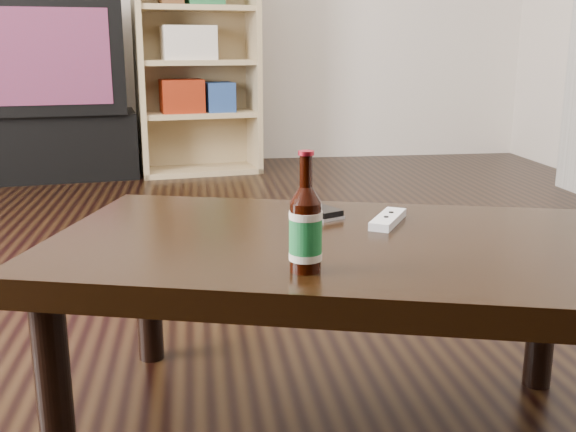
{
  "coord_description": "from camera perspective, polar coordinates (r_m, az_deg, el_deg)",
  "views": [
    {
      "loc": [
        0.13,
        -1.79,
        0.79
      ],
      "look_at": [
        0.28,
        -0.71,
        0.52
      ],
      "focal_mm": 42.0,
      "sensor_mm": 36.0,
      "label": 1
    }
  ],
  "objects": [
    {
      "name": "floor",
      "position": [
        1.96,
        -11.22,
        -10.04
      ],
      "size": [
        5.0,
        6.0,
        0.01
      ],
      "primitive_type": "cube",
      "color": "black",
      "rests_on": "ground"
    },
    {
      "name": "tv_stand",
      "position": [
        4.39,
        -19.27,
        5.69
      ],
      "size": [
        1.05,
        0.63,
        0.4
      ],
      "primitive_type": "cube",
      "rotation": [
        0.0,
        0.0,
        0.14
      ],
      "color": "black",
      "rests_on": "floor"
    },
    {
      "name": "tv",
      "position": [
        4.35,
        -19.86,
        12.61
      ],
      "size": [
        0.96,
        0.68,
        0.67
      ],
      "rotation": [
        0.0,
        0.0,
        0.14
      ],
      "color": "black",
      "rests_on": "tv_stand"
    },
    {
      "name": "bookshelf",
      "position": [
        4.32,
        -7.89,
        13.15
      ],
      "size": [
        0.79,
        0.45,
        1.38
      ],
      "rotation": [
        0.0,
        0.0,
        0.16
      ],
      "color": "tan",
      "rests_on": "floor"
    },
    {
      "name": "coffee_table",
      "position": [
        1.37,
        3.53,
        -4.08
      ],
      "size": [
        1.25,
        0.94,
        0.42
      ],
      "rotation": [
        0.0,
        0.0,
        -0.29
      ],
      "color": "black",
      "rests_on": "floor"
    },
    {
      "name": "beer_bottle",
      "position": [
        1.14,
        1.5,
        -1.17
      ],
      "size": [
        0.06,
        0.06,
        0.21
      ],
      "rotation": [
        0.0,
        0.0,
        0.09
      ],
      "color": "black",
      "rests_on": "coffee_table"
    },
    {
      "name": "phone",
      "position": [
        1.52,
        2.66,
        0.36
      ],
      "size": [
        0.1,
        0.13,
        0.02
      ],
      "rotation": [
        0.0,
        0.0,
        0.46
      ],
      "color": "#A7A7A9",
      "rests_on": "coffee_table"
    },
    {
      "name": "remote",
      "position": [
        1.47,
        8.46,
        -0.27
      ],
      "size": [
        0.12,
        0.16,
        0.02
      ],
      "rotation": [
        0.0,
        0.0,
        -0.53
      ],
      "color": "silver",
      "rests_on": "coffee_table"
    }
  ]
}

